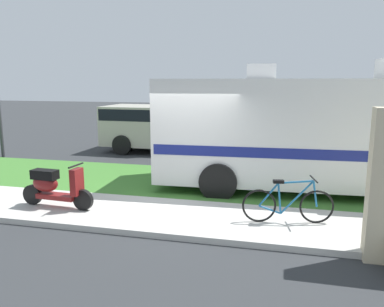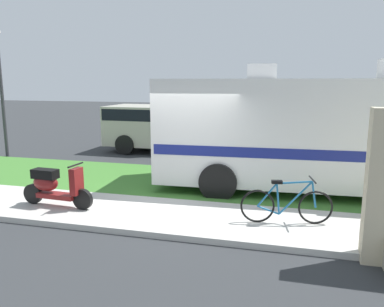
{
  "view_description": "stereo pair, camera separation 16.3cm",
  "coord_description": "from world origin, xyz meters",
  "views": [
    {
      "loc": [
        2.24,
        -8.27,
        2.77
      ],
      "look_at": [
        0.16,
        0.3,
        1.1
      ],
      "focal_mm": 35.69,
      "sensor_mm": 36.0,
      "label": 1
    },
    {
      "loc": [
        2.39,
        -8.24,
        2.77
      ],
      "look_at": [
        0.16,
        0.3,
        1.1
      ],
      "focal_mm": 35.69,
      "sensor_mm": 36.0,
      "label": 2
    }
  ],
  "objects": [
    {
      "name": "scooter",
      "position": [
        -2.47,
        -1.35,
        0.58
      ],
      "size": [
        1.71,
        0.5,
        0.97
      ],
      "color": "black",
      "rests_on": "ground"
    },
    {
      "name": "pickup_truck_near",
      "position": [
        -2.69,
        6.06,
        0.97
      ],
      "size": [
        5.31,
        2.37,
        1.81
      ],
      "color": "#B7B29E",
      "rests_on": "ground"
    },
    {
      "name": "street_lamp_post",
      "position": [
        -7.87,
        3.6,
        2.78
      ],
      "size": [
        0.28,
        0.28,
        4.63
      ],
      "color": "#333338",
      "rests_on": "ground"
    },
    {
      "name": "sidewalk",
      "position": [
        0.0,
        -1.2,
        0.06
      ],
      "size": [
        24.0,
        2.0,
        0.12
      ],
      "color": "beige",
      "rests_on": "ground"
    },
    {
      "name": "bicycle",
      "position": [
        2.38,
        -1.13,
        0.49
      ],
      "size": [
        1.71,
        0.52,
        0.88
      ],
      "color": "black",
      "rests_on": "ground"
    },
    {
      "name": "ground_plane",
      "position": [
        0.0,
        0.0,
        0.0
      ],
      "size": [
        80.0,
        80.0,
        0.0
      ],
      "primitive_type": "plane",
      "color": "#2D3033"
    },
    {
      "name": "grass_strip",
      "position": [
        0.0,
        1.5,
        0.04
      ],
      "size": [
        24.0,
        3.4,
        0.08
      ],
      "color": "#3D752D",
      "rests_on": "ground"
    },
    {
      "name": "motorhome_rv",
      "position": [
        2.84,
        1.56,
        1.58
      ],
      "size": [
        7.33,
        2.82,
        3.33
      ],
      "color": "silver",
      "rests_on": "ground"
    }
  ]
}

